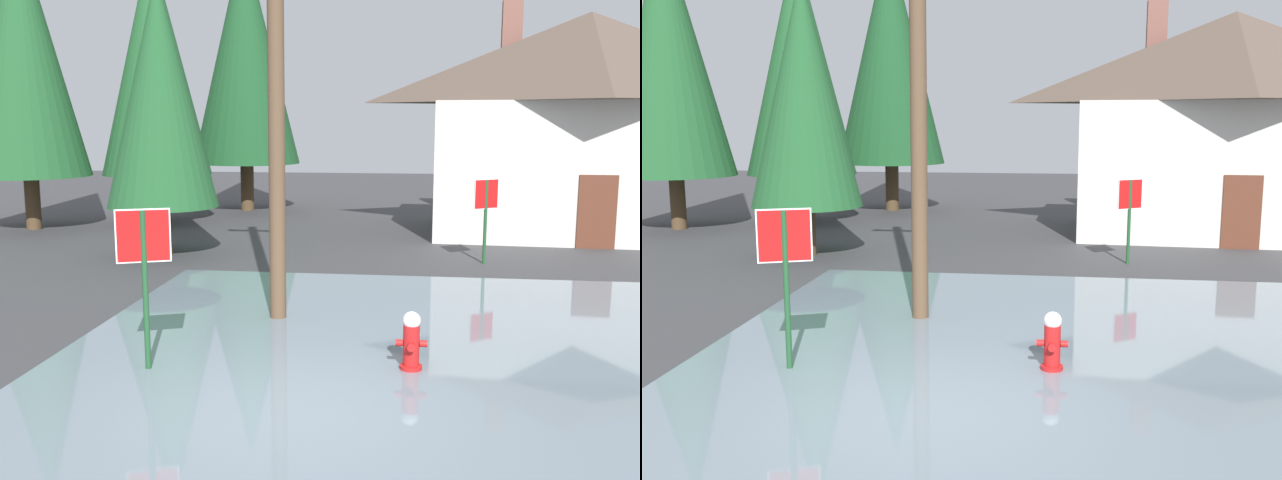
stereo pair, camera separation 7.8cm
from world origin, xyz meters
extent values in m
cube|color=#38383A|center=(0.00, 0.00, -0.05)|extent=(80.00, 80.00, 0.10)
cube|color=slate|center=(1.83, 2.64, 0.02)|extent=(11.28, 10.10, 0.05)
cylinder|color=#1E4C28|center=(-2.23, 1.23, 1.12)|extent=(0.08, 0.08, 2.24)
cube|color=white|center=(-2.23, 1.23, 1.90)|extent=(0.68, 0.30, 0.73)
cube|color=red|center=(-2.23, 1.23, 1.90)|extent=(0.65, 0.29, 0.69)
cylinder|color=red|center=(1.35, 1.67, 0.05)|extent=(0.31, 0.31, 0.10)
cylinder|color=red|center=(1.35, 1.67, 0.39)|extent=(0.23, 0.23, 0.57)
sphere|color=white|center=(1.35, 1.67, 0.74)|extent=(0.25, 0.25, 0.25)
cylinder|color=red|center=(1.19, 1.67, 0.41)|extent=(0.10, 0.09, 0.09)
cylinder|color=red|center=(1.52, 1.67, 0.41)|extent=(0.10, 0.09, 0.09)
cylinder|color=red|center=(1.35, 1.51, 0.41)|extent=(0.11, 0.10, 0.11)
cylinder|color=brown|center=(-0.94, 4.03, 4.41)|extent=(0.28, 0.28, 8.83)
cylinder|color=#1E4C28|center=(3.07, 9.58, 1.02)|extent=(0.08, 0.08, 2.03)
cube|color=white|center=(3.07, 9.58, 1.69)|extent=(0.61, 0.42, 0.72)
cube|color=red|center=(3.07, 9.58, 1.69)|extent=(0.58, 0.41, 0.68)
cube|color=beige|center=(6.39, 14.59, 1.99)|extent=(8.99, 5.52, 3.98)
pyramid|color=brown|center=(6.39, 14.59, 5.28)|extent=(9.71, 5.96, 2.59)
cube|color=brown|center=(4.26, 15.62, 5.92)|extent=(0.63, 0.63, 2.33)
cube|color=#592D1E|center=(6.25, 12.04, 1.00)|extent=(1.00, 0.11, 2.00)
cylinder|color=#4C3823|center=(-10.70, 13.45, 0.85)|extent=(0.47, 0.47, 1.70)
cone|color=#1E5128|center=(-10.70, 13.45, 5.58)|extent=(3.79, 3.79, 7.76)
cylinder|color=#4C3823|center=(-7.27, 15.51, 0.82)|extent=(0.46, 0.46, 1.64)
cone|color=#1E5128|center=(-7.27, 15.51, 5.38)|extent=(3.65, 3.65, 7.47)
cylinder|color=#4C3823|center=(-5.05, 19.17, 0.91)|extent=(0.51, 0.51, 1.83)
cone|color=#194723|center=(-5.05, 19.17, 5.99)|extent=(4.06, 4.06, 8.33)
cylinder|color=#4C3823|center=(-4.98, 9.65, 0.63)|extent=(0.35, 0.35, 1.26)
cone|color=#1E5128|center=(-4.98, 9.65, 4.14)|extent=(2.81, 2.81, 5.75)
camera|label=1|loc=(1.34, -7.77, 3.40)|focal=40.01mm
camera|label=2|loc=(1.42, -7.76, 3.40)|focal=40.01mm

